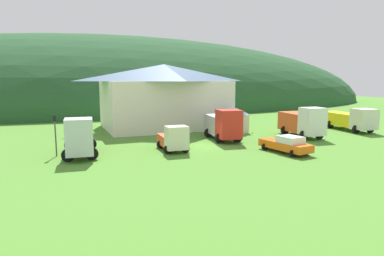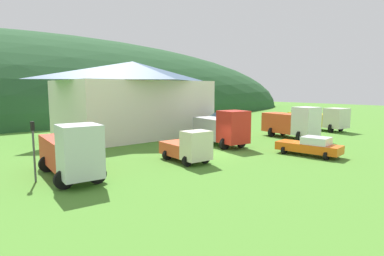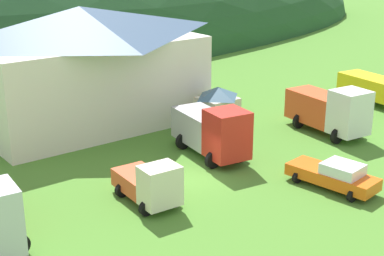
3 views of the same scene
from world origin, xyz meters
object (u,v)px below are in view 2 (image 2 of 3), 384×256
tow_truck_silver (70,151)px  traffic_light_west (33,145)px  crane_truck_red (222,128)px  heavy_rig_white (292,122)px  traffic_cone_near_pickup (239,137)px  play_shed_cream (220,123)px  light_truck_cream (188,147)px  flatbed_truck_yellow (320,119)px  service_pickup_orange (310,146)px  depot_building (133,98)px

tow_truck_silver → traffic_light_west: bearing=-99.3°
crane_truck_red → heavy_rig_white: bearing=88.3°
crane_truck_red → traffic_light_west: 17.75m
crane_truck_red → traffic_cone_near_pickup: (5.59, 2.70, -1.83)m
tow_truck_silver → play_shed_cream: bearing=112.8°
light_truck_cream → flatbed_truck_yellow: (26.41, 3.32, 0.36)m
service_pickup_orange → play_shed_cream: bearing=164.0°
light_truck_cream → depot_building: bearing=168.3°
depot_building → heavy_rig_white: size_ratio=2.58×
traffic_light_west → traffic_cone_near_pickup: (23.28, 4.09, -2.32)m
heavy_rig_white → flatbed_truck_yellow: size_ratio=0.81×
heavy_rig_white → light_truck_cream: bearing=-78.2°
crane_truck_red → service_pickup_orange: bearing=24.4°
tow_truck_silver → crane_truck_red: bearing=102.1°
depot_building → traffic_cone_near_pickup: size_ratio=34.83×
traffic_cone_near_pickup → tow_truck_silver: bearing=-167.8°
play_shed_cream → crane_truck_red: crane_truck_red is taller
play_shed_cream → traffic_cone_near_pickup: size_ratio=6.35×
light_truck_cream → crane_truck_red: crane_truck_red is taller
play_shed_cream → heavy_rig_white: heavy_rig_white is taller
play_shed_cream → tow_truck_silver: tow_truck_silver is taller
depot_building → light_truck_cream: (-4.17, -15.56, -3.39)m
play_shed_cream → flatbed_truck_yellow: size_ratio=0.38×
depot_building → heavy_rig_white: depot_building is taller
tow_truck_silver → flatbed_truck_yellow: bearing=98.2°
tow_truck_silver → crane_truck_red: 15.80m
play_shed_cream → light_truck_cream: (-11.27, -7.78, -0.44)m
play_shed_cream → service_pickup_orange: 12.68m
depot_building → traffic_cone_near_pickup: 13.59m
heavy_rig_white → traffic_cone_near_pickup: bearing=-130.4°
flatbed_truck_yellow → traffic_light_west: traffic_light_west is taller
crane_truck_red → traffic_light_west: bearing=-77.3°
play_shed_cream → traffic_light_west: bearing=-165.2°
depot_building → heavy_rig_white: 19.06m
depot_building → tow_truck_silver: size_ratio=2.25×
traffic_light_west → tow_truck_silver: bearing=-14.5°
flatbed_truck_yellow → service_pickup_orange: flatbed_truck_yellow is taller
tow_truck_silver → heavy_rig_white: heavy_rig_white is taller
depot_building → play_shed_cream: size_ratio=5.48×
traffic_cone_near_pickup → heavy_rig_white: bearing=-46.5°
tow_truck_silver → service_pickup_orange: 19.13m
play_shed_cream → traffic_cone_near_pickup: bearing=-48.0°
depot_building → tow_truck_silver: 19.15m
depot_building → traffic_cone_near_pickup: depot_building is taller
depot_building → traffic_light_west: depot_building is taller
flatbed_truck_yellow → service_pickup_orange: 18.69m
crane_truck_red → traffic_cone_near_pickup: size_ratio=13.49×
light_truck_cream → service_pickup_orange: 10.69m
depot_building → light_truck_cream: size_ratio=3.80×
light_truck_cream → crane_truck_red: (7.19, 3.41, 0.61)m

